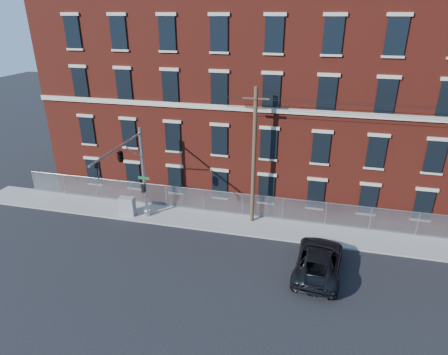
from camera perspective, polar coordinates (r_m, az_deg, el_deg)
ground at (r=24.55m, az=-2.79°, el=-12.57°), size 140.00×140.00×0.00m
sidewalk at (r=28.64m, az=24.38°, el=-9.00°), size 65.00×3.00×0.12m
mill_building at (r=34.05m, az=24.34°, el=10.86°), size 55.30×14.32×16.30m
chain_link_fence at (r=29.26m, az=24.31°, el=-6.00°), size 59.06×0.06×1.85m
traffic_signal_mast at (r=25.86m, az=-14.53°, el=2.24°), size 0.90×6.75×7.00m
utility_pole_near at (r=26.47m, az=4.56°, el=3.33°), size 1.80×0.28×10.00m
pickup_truck at (r=23.95m, az=14.10°, el=-12.09°), size 3.13×5.91×1.58m
utility_cabinet at (r=29.98m, az=-14.43°, el=-4.23°), size 1.20×0.63×1.47m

